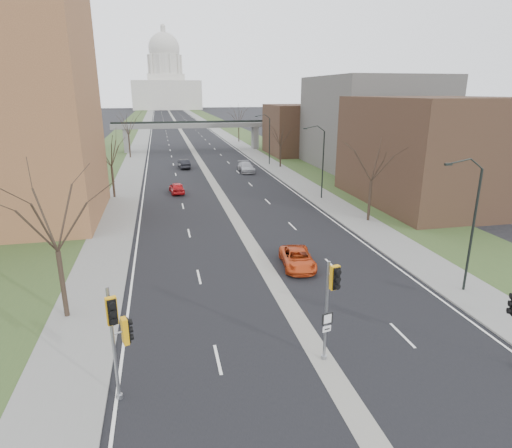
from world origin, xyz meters
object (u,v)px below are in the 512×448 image
object	(u,v)px
signal_pole_median	(331,295)
car_right_near	(297,258)
car_right_mid	(246,167)
car_left_near	(177,188)
signal_pole_left	(118,329)
car_left_far	(184,164)

from	to	relation	value
signal_pole_median	car_right_near	distance (m)	12.18
signal_pole_median	car_right_mid	size ratio (longest dim) A/B	0.94
signal_pole_median	car_left_near	world-z (taller)	signal_pole_median
signal_pole_left	car_left_far	distance (m)	57.97
signal_pole_left	car_left_near	xyz separation A→B (m)	(3.88, 38.81, -2.72)
car_left_near	car_right_mid	distance (m)	17.46
signal_pole_left	car_left_far	size ratio (longest dim) A/B	1.13
signal_pole_left	signal_pole_median	distance (m)	9.43
car_left_near	car_right_near	distance (m)	27.69
car_left_far	car_right_near	world-z (taller)	car_left_far
car_left_near	car_left_far	bearing A→B (deg)	-101.30
car_right_near	signal_pole_left	bearing A→B (deg)	-126.54
car_left_near	car_right_near	xyz separation A→B (m)	(7.74, -26.58, -0.04)
signal_pole_median	car_left_near	size ratio (longest dim) A/B	1.23
signal_pole_median	car_left_near	bearing A→B (deg)	85.65
car_right_near	car_left_far	bearing A→B (deg)	104.17
signal_pole_median	car_left_far	world-z (taller)	signal_pole_median
signal_pole_left	car_left_near	world-z (taller)	signal_pole_left
signal_pole_left	car_right_mid	world-z (taller)	signal_pole_left
car_right_mid	car_right_near	bearing A→B (deg)	-95.10
car_right_near	signal_pole_median	bearing A→B (deg)	-93.77
signal_pole_left	car_right_near	size ratio (longest dim) A/B	1.09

